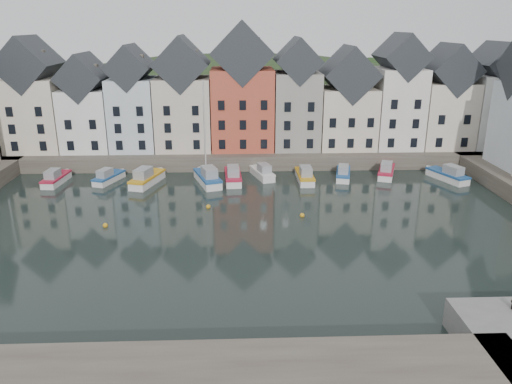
{
  "coord_description": "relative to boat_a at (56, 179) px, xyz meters",
  "views": [
    {
      "loc": [
        -0.7,
        -43.57,
        19.29
      ],
      "look_at": [
        1.18,
        6.0,
        2.47
      ],
      "focal_mm": 35.0,
      "sensor_mm": 36.0,
      "label": 1
    }
  ],
  "objects": [
    {
      "name": "ground",
      "position": [
        23.76,
        -17.58,
        -0.65
      ],
      "size": [
        260.0,
        260.0,
        0.0
      ],
      "primitive_type": "plane",
      "color": "black",
      "rests_on": "ground"
    },
    {
      "name": "far_quay",
      "position": [
        23.76,
        12.42,
        0.35
      ],
      "size": [
        90.0,
        16.0,
        2.0
      ],
      "primitive_type": "cube",
      "color": "#4A3F38",
      "rests_on": "ground"
    },
    {
      "name": "hillside",
      "position": [
        23.78,
        38.42,
        -18.61
      ],
      "size": [
        153.6,
        70.4,
        64.0
      ],
      "color": "black",
      "rests_on": "ground"
    },
    {
      "name": "far_terrace",
      "position": [
        26.97,
        10.42,
        8.22
      ],
      "size": [
        72.37,
        8.16,
        17.78
      ],
      "color": "beige",
      "rests_on": "far_quay"
    },
    {
      "name": "mooring_buoys",
      "position": [
        19.76,
        -12.24,
        -0.5
      ],
      "size": [
        20.5,
        5.5,
        0.5
      ],
      "color": "orange",
      "rests_on": "ground"
    },
    {
      "name": "boat_a",
      "position": [
        0.0,
        0.0,
        0.0
      ],
      "size": [
        2.26,
        5.84,
        2.19
      ],
      "rotation": [
        0.0,
        0.0,
        -0.09
      ],
      "color": "silver",
      "rests_on": "ground"
    },
    {
      "name": "boat_b",
      "position": [
        6.49,
        0.4,
        -0.04
      ],
      "size": [
        3.38,
        5.6,
        2.05
      ],
      "rotation": [
        0.0,
        0.0,
        -0.35
      ],
      "color": "silver",
      "rests_on": "ground"
    },
    {
      "name": "boat_c",
      "position": [
        11.57,
        -0.78,
        0.11
      ],
      "size": [
        3.88,
        6.94,
        2.55
      ],
      "rotation": [
        0.0,
        0.0,
        -0.29
      ],
      "color": "silver",
      "rests_on": "ground"
    },
    {
      "name": "boat_d",
      "position": [
        19.27,
        -0.86,
        0.2
      ],
      "size": [
        4.07,
        7.15,
        13.06
      ],
      "rotation": [
        0.0,
        0.0,
        0.3
      ],
      "color": "silver",
      "rests_on": "ground"
    },
    {
      "name": "boat_e",
      "position": [
        22.44,
        -0.09,
        0.08
      ],
      "size": [
        2.3,
        6.49,
        2.46
      ],
      "rotation": [
        0.0,
        0.0,
        0.05
      ],
      "color": "silver",
      "rests_on": "ground"
    },
    {
      "name": "boat_f",
      "position": [
        26.31,
        1.57,
        -0.01
      ],
      "size": [
        3.28,
        5.92,
        2.17
      ],
      "rotation": [
        0.0,
        0.0,
        0.29
      ],
      "color": "silver",
      "rests_on": "ground"
    },
    {
      "name": "boat_g",
      "position": [
        31.65,
        -0.24,
        0.04
      ],
      "size": [
        1.92,
        6.1,
        2.34
      ],
      "rotation": [
        0.0,
        0.0,
        0.01
      ],
      "color": "silver",
      "rests_on": "ground"
    },
    {
      "name": "boat_h",
      "position": [
        36.83,
        0.81,
        -0.01
      ],
      "size": [
        2.91,
        5.82,
        2.14
      ],
      "rotation": [
        0.0,
        0.0,
        -0.22
      ],
      "color": "silver",
      "rests_on": "ground"
    },
    {
      "name": "boat_i",
      "position": [
        42.73,
        1.52,
        0.03
      ],
      "size": [
        3.76,
        6.24,
        2.29
      ],
      "rotation": [
        0.0,
        0.0,
        -0.34
      ],
      "color": "silver",
      "rests_on": "ground"
    },
    {
      "name": "boat_j",
      "position": [
        50.23,
        -0.58,
        0.05
      ],
      "size": [
        4.01,
        6.42,
        2.36
      ],
      "rotation": [
        0.0,
        0.0,
        0.37
      ],
      "color": "silver",
      "rests_on": "ground"
    }
  ]
}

